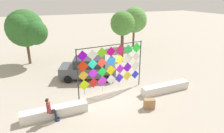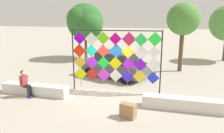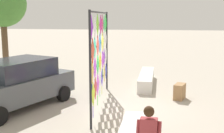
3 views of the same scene
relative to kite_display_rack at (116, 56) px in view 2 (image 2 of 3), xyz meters
The scene contains 9 objects.
ground 2.23m from the kite_display_rack, 106.52° to the right, with size 120.00×120.00×0.00m, color #ADA393.
plaza_ledge_left 4.65m from the kite_display_rack, 159.69° to the right, with size 3.65×0.61×0.55m, color silver.
plaza_ledge_right 4.18m from the kite_display_rack, 23.23° to the right, with size 3.65×0.61×0.55m, color silver.
kite_display_rack is the anchor object (origin of this frame).
seated_vendor 4.86m from the kite_display_rack, 155.83° to the right, with size 0.63×0.54×1.40m.
parked_car 3.22m from the kite_display_rack, 104.95° to the left, with size 4.79×3.35×1.71m.
cardboard_box_large 3.59m from the kite_display_rack, 67.00° to the right, with size 0.64×0.34×0.61m, color #9E754C.
tree_far_right 9.92m from the kite_display_rack, 121.39° to the left, with size 3.70×3.73×5.21m.
tree_palm_like 7.10m from the kite_display_rack, 58.61° to the left, with size 2.35×2.54×5.02m.
Camera 2 is at (2.99, -10.16, 4.13)m, focal length 35.06 mm.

